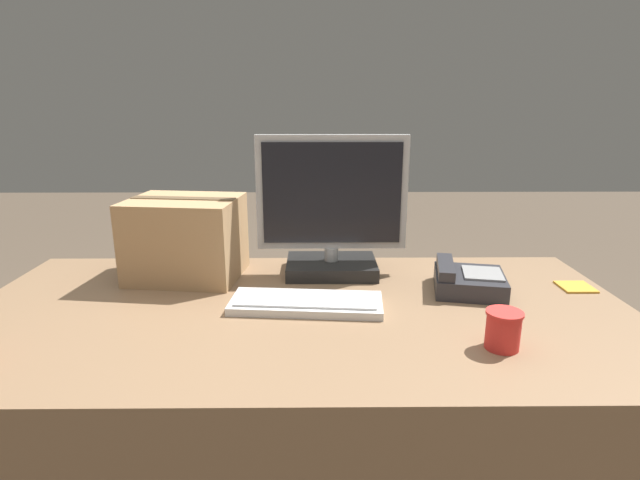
% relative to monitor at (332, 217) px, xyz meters
% --- Properties ---
extents(office_desk, '(1.80, 0.90, 0.75)m').
position_rel_monitor_xyz_m(office_desk, '(-0.09, -0.29, -0.56)').
color(office_desk, '#8C6B4C').
rests_on(office_desk, ground_plane).
extents(monitor, '(0.47, 0.21, 0.44)m').
position_rel_monitor_xyz_m(monitor, '(0.00, 0.00, 0.00)').
color(monitor, black).
rests_on(monitor, office_desk).
extents(keyboard, '(0.42, 0.19, 0.03)m').
position_rel_monitor_xyz_m(keyboard, '(-0.08, -0.28, -0.17)').
color(keyboard, silver).
rests_on(keyboard, office_desk).
extents(desk_phone, '(0.23, 0.23, 0.08)m').
position_rel_monitor_xyz_m(desk_phone, '(0.39, -0.16, -0.15)').
color(desk_phone, '#2D2D33').
rests_on(desk_phone, office_desk).
extents(paper_cup_right, '(0.08, 0.08, 0.09)m').
position_rel_monitor_xyz_m(paper_cup_right, '(0.37, -0.51, -0.14)').
color(paper_cup_right, red).
rests_on(paper_cup_right, office_desk).
extents(cardboard_box, '(0.36, 0.31, 0.25)m').
position_rel_monitor_xyz_m(cardboard_box, '(-0.46, -0.02, -0.06)').
color(cardboard_box, tan).
rests_on(cardboard_box, office_desk).
extents(sticky_note_pad, '(0.09, 0.09, 0.01)m').
position_rel_monitor_xyz_m(sticky_note_pad, '(0.73, -0.14, -0.18)').
color(sticky_note_pad, gold).
rests_on(sticky_note_pad, office_desk).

